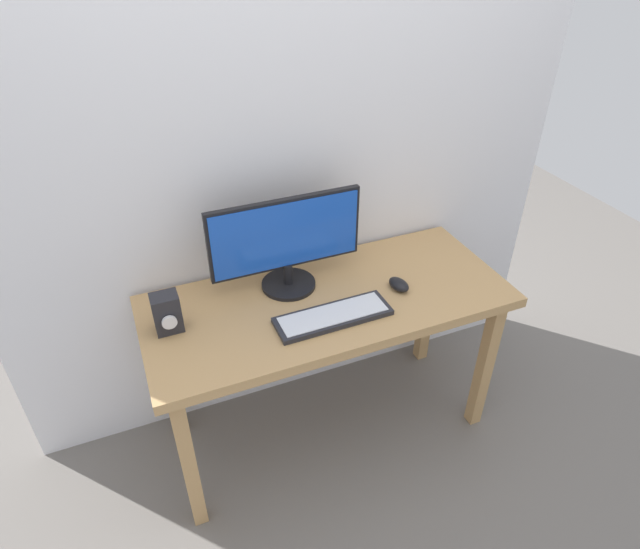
% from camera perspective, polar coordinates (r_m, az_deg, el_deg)
% --- Properties ---
extents(ground_plane, '(6.00, 6.00, 0.00)m').
position_cam_1_polar(ground_plane, '(2.66, 0.73, -15.53)').
color(ground_plane, slate).
extents(wall_back, '(2.47, 0.04, 3.00)m').
position_cam_1_polar(wall_back, '(2.09, -2.94, 19.64)').
color(wall_back, silver).
rests_on(wall_back, ground_plane).
extents(desk, '(1.45, 0.62, 0.76)m').
position_cam_1_polar(desk, '(2.19, 0.85, -4.33)').
color(desk, tan).
rests_on(desk, ground_plane).
extents(monitor, '(0.61, 0.22, 0.39)m').
position_cam_1_polar(monitor, '(2.09, -3.59, 3.52)').
color(monitor, black).
rests_on(monitor, desk).
extents(keyboard_primary, '(0.44, 0.15, 0.02)m').
position_cam_1_polar(keyboard_primary, '(2.02, 1.39, -4.40)').
color(keyboard_primary, '#232328').
rests_on(keyboard_primary, desk).
extents(mouse, '(0.08, 0.11, 0.04)m').
position_cam_1_polar(mouse, '(2.19, 8.32, -1.05)').
color(mouse, black).
rests_on(mouse, desk).
extents(audio_controller, '(0.10, 0.09, 0.15)m').
position_cam_1_polar(audio_controller, '(2.01, -15.86, -3.93)').
color(audio_controller, '#232328').
rests_on(audio_controller, desk).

